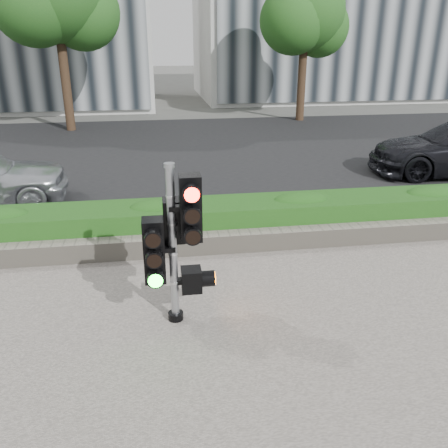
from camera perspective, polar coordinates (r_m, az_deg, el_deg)
The scene contains 8 objects.
ground at distance 6.86m, azimuth 3.17°, elevation -10.01°, with size 120.00×120.00×0.00m, color #51514C.
sidewalk at distance 4.96m, azimuth 9.60°, elevation -24.90°, with size 16.00×11.00×0.03m, color #9E9389.
road at distance 16.16m, azimuth -4.09°, elevation 8.77°, with size 60.00×13.00×0.02m, color black.
curb at distance 9.61m, azimuth -0.61°, elevation 0.07°, with size 60.00×0.25×0.12m, color gray.
stone_wall at distance 8.42m, azimuth 0.59°, elevation -2.14°, with size 12.00×0.32×0.34m, color gray.
hedge at distance 8.95m, azimuth -0.08°, elevation 0.52°, with size 12.00×1.00×0.68m, color #3C8629.
tree_right at distance 22.31m, azimuth 9.70°, elevation 23.64°, with size 4.10×3.58×6.53m.
traffic_signal at distance 6.05m, azimuth -5.96°, elevation -1.54°, with size 0.74×0.54×2.16m.
Camera 1 is at (-1.25, -5.70, 3.60)m, focal length 38.00 mm.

